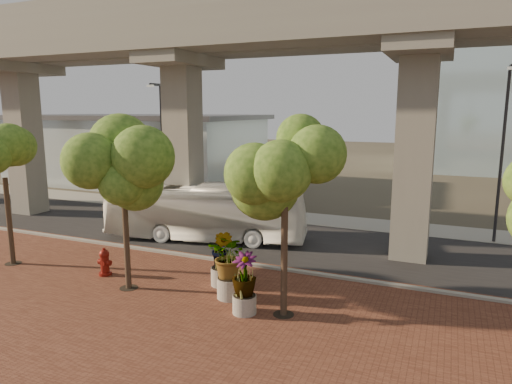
% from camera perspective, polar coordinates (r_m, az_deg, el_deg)
% --- Properties ---
extents(ground, '(160.00, 160.00, 0.00)m').
position_cam_1_polar(ground, '(21.82, 1.99, -7.79)').
color(ground, '#39342A').
rests_on(ground, ground).
extents(brick_plaza, '(70.00, 13.00, 0.06)m').
position_cam_1_polar(brick_plaza, '(15.17, -9.47, -16.20)').
color(brick_plaza, brown).
rests_on(brick_plaza, ground).
extents(asphalt_road, '(90.00, 8.00, 0.04)m').
position_cam_1_polar(asphalt_road, '(23.61, 3.76, -6.35)').
color(asphalt_road, black).
rests_on(asphalt_road, ground).
extents(curb_strip, '(70.00, 0.25, 0.16)m').
position_cam_1_polar(curb_strip, '(20.04, -0.10, -9.20)').
color(curb_strip, gray).
rests_on(curb_strip, ground).
extents(far_sidewalk, '(90.00, 3.00, 0.06)m').
position_cam_1_polar(far_sidewalk, '(28.68, 7.43, -3.41)').
color(far_sidewalk, gray).
rests_on(far_sidewalk, ground).
extents(transit_viaduct, '(72.00, 5.60, 12.40)m').
position_cam_1_polar(transit_viaduct, '(22.64, 3.98, 11.57)').
color(transit_viaduct, gray).
rests_on(transit_viaduct, ground).
extents(station_pavilion, '(23.00, 13.00, 6.30)m').
position_cam_1_polar(station_pavilion, '(44.92, -14.69, 5.38)').
color(station_pavilion, silver).
rests_on(station_pavilion, ground).
extents(transit_bus, '(10.74, 4.56, 2.92)m').
position_cam_1_polar(transit_bus, '(23.96, -6.34, -2.59)').
color(transit_bus, white).
rests_on(transit_bus, ground).
extents(fire_hydrant, '(0.57, 0.52, 1.15)m').
position_cam_1_polar(fire_hydrant, '(19.86, -18.39, -8.31)').
color(fire_hydrant, '#65100B').
rests_on(fire_hydrant, ground).
extents(planter_front, '(2.15, 2.15, 2.36)m').
position_cam_1_polar(planter_front, '(16.44, -3.26, -8.41)').
color(planter_front, '#9C948D').
rests_on(planter_front, ground).
extents(planter_right, '(1.96, 1.96, 2.09)m').
position_cam_1_polar(planter_right, '(15.27, -1.47, -10.55)').
color(planter_right, gray).
rests_on(planter_right, ground).
extents(planter_left, '(1.99, 1.99, 2.19)m').
position_cam_1_polar(planter_left, '(17.64, -4.25, -7.47)').
color(planter_left, '#A6A396').
rests_on(planter_left, ground).
extents(street_tree_far_west, '(3.26, 3.26, 6.28)m').
position_cam_1_polar(street_tree_far_west, '(22.14, -29.09, 3.96)').
color(street_tree_far_west, '#493629').
rests_on(street_tree_far_west, ground).
extents(street_tree_near_west, '(3.77, 3.77, 6.15)m').
position_cam_1_polar(street_tree_near_west, '(17.29, -16.30, 2.27)').
color(street_tree_near_west, '#493629').
rests_on(street_tree_near_west, ground).
extents(street_tree_near_east, '(3.80, 3.80, 6.59)m').
position_cam_1_polar(street_tree_near_east, '(14.30, 3.67, 2.79)').
color(street_tree_near_east, '#493629').
rests_on(street_tree_near_east, ground).
extents(streetlamp_west, '(0.41, 1.21, 8.35)m').
position_cam_1_polar(streetlamp_west, '(30.37, -11.79, 6.47)').
color(streetlamp_west, '#2B2C30').
rests_on(streetlamp_west, ground).
extents(streetlamp_east, '(0.44, 1.28, 8.80)m').
position_cam_1_polar(streetlamp_east, '(25.76, 28.52, 5.41)').
color(streetlamp_east, '#2D2D32').
rests_on(streetlamp_east, ground).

